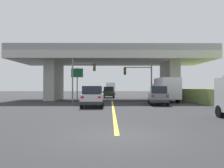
{
  "coord_description": "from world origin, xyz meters",
  "views": [
    {
      "loc": [
        -0.27,
        -8.94,
        1.9
      ],
      "look_at": [
        -0.04,
        19.7,
        2.32
      ],
      "focal_mm": 36.52,
      "sensor_mm": 36.0,
      "label": 1
    }
  ],
  "objects_px": {
    "suv_lead": "(93,96)",
    "box_truck": "(165,89)",
    "sedan_oncoming": "(109,92)",
    "traffic_signal_farside": "(80,74)",
    "highway_sign": "(77,76)",
    "semi_truck_distant": "(111,88)",
    "suv_crossing": "(158,95)",
    "traffic_signal_nearside": "(141,76)"
  },
  "relations": [
    {
      "from": "box_truck",
      "to": "traffic_signal_nearside",
      "type": "distance_m",
      "value": 3.71
    },
    {
      "from": "suv_lead",
      "to": "semi_truck_distant",
      "type": "xyz_separation_m",
      "value": [
        1.8,
        39.79,
        0.61
      ]
    },
    {
      "from": "sedan_oncoming",
      "to": "traffic_signal_farside",
      "type": "height_order",
      "value": "traffic_signal_farside"
    },
    {
      "from": "sedan_oncoming",
      "to": "traffic_signal_nearside",
      "type": "height_order",
      "value": "traffic_signal_nearside"
    },
    {
      "from": "suv_crossing",
      "to": "box_truck",
      "type": "height_order",
      "value": "box_truck"
    },
    {
      "from": "box_truck",
      "to": "sedan_oncoming",
      "type": "distance_m",
      "value": 13.91
    },
    {
      "from": "traffic_signal_nearside",
      "to": "highway_sign",
      "type": "relative_size",
      "value": 1.07
    },
    {
      "from": "suv_crossing",
      "to": "semi_truck_distant",
      "type": "xyz_separation_m",
      "value": [
        -5.1,
        36.92,
        0.61
      ]
    },
    {
      "from": "highway_sign",
      "to": "box_truck",
      "type": "bearing_deg",
      "value": -12.93
    },
    {
      "from": "suv_lead",
      "to": "traffic_signal_nearside",
      "type": "bearing_deg",
      "value": 51.99
    },
    {
      "from": "traffic_signal_nearside",
      "to": "semi_truck_distant",
      "type": "height_order",
      "value": "traffic_signal_nearside"
    },
    {
      "from": "box_truck",
      "to": "highway_sign",
      "type": "distance_m",
      "value": 12.48
    },
    {
      "from": "traffic_signal_nearside",
      "to": "traffic_signal_farside",
      "type": "relative_size",
      "value": 0.92
    },
    {
      "from": "sedan_oncoming",
      "to": "highway_sign",
      "type": "relative_size",
      "value": 1.0
    },
    {
      "from": "semi_truck_distant",
      "to": "traffic_signal_farside",
      "type": "bearing_deg",
      "value": -96.77
    },
    {
      "from": "suv_lead",
      "to": "box_truck",
      "type": "xyz_separation_m",
      "value": [
        8.96,
        7.93,
        0.62
      ]
    },
    {
      "from": "suv_crossing",
      "to": "semi_truck_distant",
      "type": "height_order",
      "value": "semi_truck_distant"
    },
    {
      "from": "suv_crossing",
      "to": "traffic_signal_nearside",
      "type": "bearing_deg",
      "value": 111.59
    },
    {
      "from": "suv_crossing",
      "to": "semi_truck_distant",
      "type": "bearing_deg",
      "value": 104.39
    },
    {
      "from": "suv_lead",
      "to": "traffic_signal_farside",
      "type": "distance_m",
      "value": 7.68
    },
    {
      "from": "highway_sign",
      "to": "sedan_oncoming",
      "type": "bearing_deg",
      "value": 63.3
    },
    {
      "from": "sedan_oncoming",
      "to": "highway_sign",
      "type": "xyz_separation_m",
      "value": [
        -4.48,
        -8.9,
        2.52
      ]
    },
    {
      "from": "suv_crossing",
      "to": "suv_lead",
      "type": "bearing_deg",
      "value": -150.9
    },
    {
      "from": "box_truck",
      "to": "sedan_oncoming",
      "type": "bearing_deg",
      "value": 122.91
    },
    {
      "from": "suv_crossing",
      "to": "traffic_signal_nearside",
      "type": "distance_m",
      "value": 5.13
    },
    {
      "from": "suv_crossing",
      "to": "sedan_oncoming",
      "type": "xyz_separation_m",
      "value": [
        -5.48,
        16.72,
        0.0
      ]
    },
    {
      "from": "suv_lead",
      "to": "highway_sign",
      "type": "distance_m",
      "value": 11.4
    },
    {
      "from": "suv_lead",
      "to": "sedan_oncoming",
      "type": "distance_m",
      "value": 19.64
    },
    {
      "from": "traffic_signal_nearside",
      "to": "semi_truck_distant",
      "type": "relative_size",
      "value": 0.77
    },
    {
      "from": "traffic_signal_farside",
      "to": "semi_truck_distant",
      "type": "height_order",
      "value": "traffic_signal_farside"
    },
    {
      "from": "box_truck",
      "to": "traffic_signal_nearside",
      "type": "height_order",
      "value": "traffic_signal_nearside"
    },
    {
      "from": "semi_truck_distant",
      "to": "traffic_signal_nearside",
      "type": "bearing_deg",
      "value": -83.14
    },
    {
      "from": "semi_truck_distant",
      "to": "suv_lead",
      "type": "bearing_deg",
      "value": -92.59
    },
    {
      "from": "box_truck",
      "to": "traffic_signal_nearside",
      "type": "bearing_deg",
      "value": -169.15
    },
    {
      "from": "suv_lead",
      "to": "suv_crossing",
      "type": "bearing_deg",
      "value": 22.58
    },
    {
      "from": "suv_crossing",
      "to": "traffic_signal_farside",
      "type": "relative_size",
      "value": 0.88
    },
    {
      "from": "suv_lead",
      "to": "box_truck",
      "type": "relative_size",
      "value": 0.6
    },
    {
      "from": "highway_sign",
      "to": "semi_truck_distant",
      "type": "bearing_deg",
      "value": 80.52
    },
    {
      "from": "highway_sign",
      "to": "semi_truck_distant",
      "type": "distance_m",
      "value": 29.57
    },
    {
      "from": "semi_truck_distant",
      "to": "highway_sign",
      "type": "bearing_deg",
      "value": -99.48
    },
    {
      "from": "suv_lead",
      "to": "box_truck",
      "type": "height_order",
      "value": "box_truck"
    },
    {
      "from": "suv_lead",
      "to": "highway_sign",
      "type": "relative_size",
      "value": 0.91
    }
  ]
}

